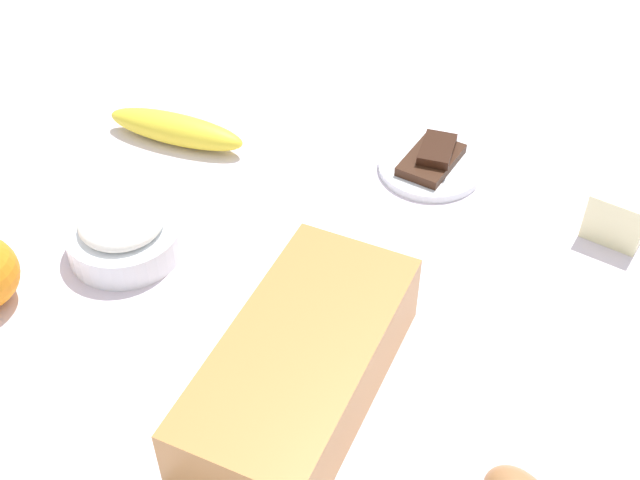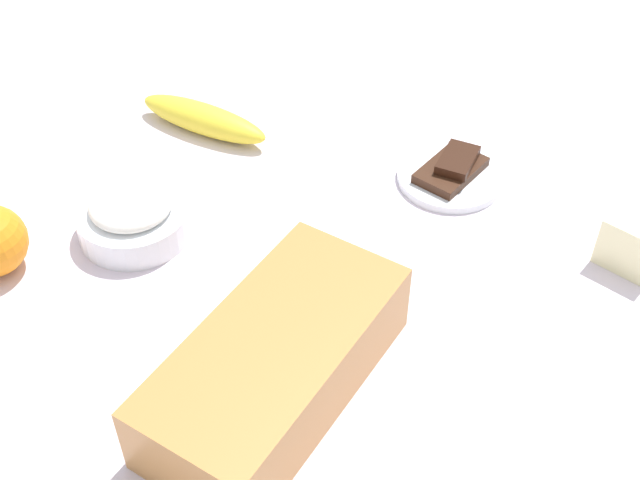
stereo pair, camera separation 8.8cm
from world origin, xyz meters
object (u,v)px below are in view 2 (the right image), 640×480
at_px(loaf_pan, 276,363).
at_px(chocolate_plate, 451,174).
at_px(flour_bowl, 133,215).
at_px(banana, 203,119).

distance_m(loaf_pan, chocolate_plate, 0.38).
relative_size(loaf_pan, flour_bowl, 2.19).
relative_size(banana, chocolate_plate, 1.46).
distance_m(flour_bowl, banana, 0.21).
bearing_deg(loaf_pan, flour_bowl, 69.60).
bearing_deg(loaf_pan, chocolate_plate, -0.24).
relative_size(loaf_pan, chocolate_plate, 2.16).
bearing_deg(chocolate_plate, loaf_pan, -179.98).
height_order(loaf_pan, chocolate_plate, loaf_pan).
height_order(loaf_pan, banana, loaf_pan).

